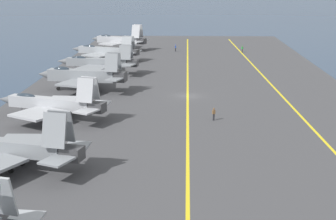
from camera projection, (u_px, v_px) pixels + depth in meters
name	position (u px, v px, depth m)	size (l,w,h in m)	color
ground_plane	(188.00, 98.00, 83.04)	(2000.00, 2000.00, 0.00)	navy
carrier_deck	(188.00, 97.00, 82.99)	(170.67, 55.38, 0.40)	#424244
deck_stripe_foul_line	(283.00, 97.00, 82.40)	(153.60, 0.36, 0.01)	yellow
deck_stripe_centerline	(188.00, 96.00, 82.94)	(153.60, 0.36, 0.01)	yellow
parked_jet_third	(9.00, 147.00, 51.07)	(12.35, 16.90, 6.36)	gray
parked_jet_fourth	(53.00, 104.00, 68.97)	(13.37, 16.18, 6.08)	#A8AAAF
parked_jet_fifth	(83.00, 76.00, 85.49)	(12.87, 15.39, 6.65)	gray
parked_jet_sixth	(99.00, 62.00, 100.84)	(13.18, 16.47, 5.89)	gray
parked_jet_seventh	(106.00, 51.00, 117.55)	(13.21, 17.01, 5.71)	#93999E
parked_jet_eighth	(119.00, 40.00, 134.51)	(13.36, 15.78, 6.65)	#A8AAAF
crew_blue_vest	(176.00, 48.00, 131.34)	(0.42, 0.33, 1.80)	#232328
crew_brown_vest	(214.00, 114.00, 68.67)	(0.38, 0.45, 1.73)	#232328
crew_green_vest	(242.00, 49.00, 129.65)	(0.45, 0.45, 1.74)	#383328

